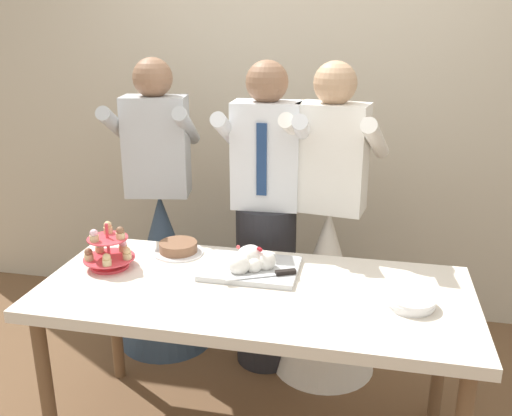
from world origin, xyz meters
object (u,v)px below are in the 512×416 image
at_px(round_cake, 178,248).
at_px(person_groom, 266,237).
at_px(person_guest, 163,250).
at_px(cupcake_stand, 109,251).
at_px(main_cake_tray, 251,263).
at_px(plate_stack, 410,302).
at_px(person_bride, 327,270).
at_px(dessert_table, 254,303).

xyz_separation_m(round_cake, person_groom, (0.36, 0.37, -0.05)).
relative_size(round_cake, person_guest, 0.14).
relative_size(cupcake_stand, main_cake_tray, 0.55).
distance_m(plate_stack, person_guest, 1.55).
distance_m(person_groom, person_bride, 0.37).
relative_size(dessert_table, main_cake_tray, 4.27).
bearing_deg(round_cake, person_groom, 46.05).
height_order(dessert_table, round_cake, round_cake).
height_order(cupcake_stand, person_guest, person_guest).
height_order(cupcake_stand, person_bride, person_bride).
bearing_deg(person_guest, main_cake_tray, -41.59).
relative_size(cupcake_stand, person_bride, 0.14).
bearing_deg(person_groom, cupcake_stand, -135.90).
bearing_deg(dessert_table, person_guest, 133.84).
bearing_deg(person_guest, cupcake_stand, -88.32).
bearing_deg(person_bride, round_cake, -151.20).
xyz_separation_m(plate_stack, round_cake, (-1.06, 0.31, 0.00)).
bearing_deg(main_cake_tray, person_bride, 59.29).
bearing_deg(person_guest, person_groom, -7.50).
height_order(dessert_table, person_guest, person_guest).
relative_size(dessert_table, person_groom, 1.08).
relative_size(main_cake_tray, person_bride, 0.25).
bearing_deg(round_cake, person_bride, 28.80).
xyz_separation_m(plate_stack, person_bride, (-0.38, 0.69, -0.21)).
bearing_deg(person_bride, person_groom, -178.72).
bearing_deg(person_guest, person_bride, -4.49).
height_order(dessert_table, person_groom, person_groom).
xyz_separation_m(cupcake_stand, person_bride, (0.93, 0.59, -0.27)).
xyz_separation_m(plate_stack, person_groom, (-0.71, 0.68, -0.05)).
bearing_deg(cupcake_stand, person_guest, 91.68).
distance_m(dessert_table, plate_stack, 0.64).
bearing_deg(round_cake, person_guest, 120.74).
bearing_deg(person_groom, dessert_table, -83.18).
xyz_separation_m(round_cake, person_bride, (0.69, 0.38, -0.22)).
bearing_deg(main_cake_tray, person_groom, 93.33).
xyz_separation_m(main_cake_tray, person_bride, (0.30, 0.51, -0.23)).
relative_size(plate_stack, person_bride, 0.12).
xyz_separation_m(cupcake_stand, plate_stack, (1.31, -0.10, -0.06)).
height_order(cupcake_stand, main_cake_tray, cupcake_stand).
xyz_separation_m(cupcake_stand, main_cake_tray, (0.63, 0.09, -0.04)).
distance_m(main_cake_tray, plate_stack, 0.70).
bearing_deg(person_groom, main_cake_tray, -86.67).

